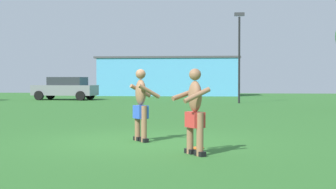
{
  "coord_description": "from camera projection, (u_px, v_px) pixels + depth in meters",
  "views": [
    {
      "loc": [
        1.73,
        -11.01,
        1.4
      ],
      "look_at": [
        0.65,
        -0.28,
        1.08
      ],
      "focal_mm": 52.92,
      "sensor_mm": 36.0,
      "label": 1
    }
  ],
  "objects": [
    {
      "name": "ground_plane",
      "position": [
        141.0,
        142.0,
        11.16
      ],
      "size": [
        80.0,
        80.0,
        0.0
      ],
      "primitive_type": "plane",
      "color": "#2D6628"
    },
    {
      "name": "player_near",
      "position": [
        141.0,
        104.0,
        11.21
      ],
      "size": [
        0.74,
        0.76,
        1.64
      ],
      "color": "black",
      "rests_on": "ground_plane"
    },
    {
      "name": "player_in_red",
      "position": [
        195.0,
        110.0,
        9.2
      ],
      "size": [
        0.75,
        0.77,
        1.61
      ],
      "color": "black",
      "rests_on": "ground_plane"
    },
    {
      "name": "frisbee",
      "position": [
        197.0,
        148.0,
        10.07
      ],
      "size": [
        0.27,
        0.27,
        0.03
      ],
      "primitive_type": "cylinder",
      "color": "orange",
      "rests_on": "ground_plane"
    },
    {
      "name": "car_gray_mid_lot",
      "position": [
        66.0,
        88.0,
        34.26
      ],
      "size": [
        4.46,
        2.39,
        1.58
      ],
      "color": "slate",
      "rests_on": "ground_plane"
    },
    {
      "name": "lamp_post",
      "position": [
        239.0,
        47.0,
        29.33
      ],
      "size": [
        0.6,
        0.24,
        5.37
      ],
      "color": "black",
      "rests_on": "ground_plane"
    },
    {
      "name": "outbuilding_behind_lot",
      "position": [
        169.0,
        76.0,
        43.74
      ],
      "size": [
        12.51,
        4.26,
        3.39
      ],
      "color": "#4C9ED1",
      "rests_on": "ground_plane"
    }
  ]
}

